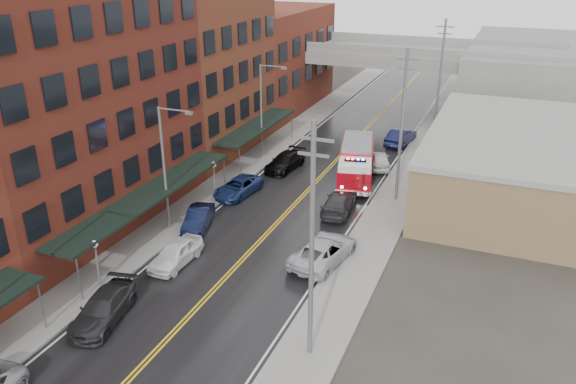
% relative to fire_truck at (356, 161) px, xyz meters
% --- Properties ---
extents(road, '(11.00, 160.00, 0.02)m').
position_rel_fire_truck_xyz_m(road, '(-2.99, -8.15, -1.71)').
color(road, black).
rests_on(road, ground).
extents(sidewalk_left, '(3.00, 160.00, 0.15)m').
position_rel_fire_truck_xyz_m(sidewalk_left, '(-10.29, -8.15, -1.65)').
color(sidewalk_left, slate).
rests_on(sidewalk_left, ground).
extents(sidewalk_right, '(3.00, 160.00, 0.15)m').
position_rel_fire_truck_xyz_m(sidewalk_right, '(4.31, -8.15, -1.65)').
color(sidewalk_right, slate).
rests_on(sidewalk_right, ground).
extents(curb_left, '(0.30, 160.00, 0.15)m').
position_rel_fire_truck_xyz_m(curb_left, '(-8.64, -8.15, -1.65)').
color(curb_left, gray).
rests_on(curb_left, ground).
extents(curb_right, '(0.30, 160.00, 0.15)m').
position_rel_fire_truck_xyz_m(curb_right, '(2.66, -8.15, -1.65)').
color(curb_right, gray).
rests_on(curb_right, ground).
extents(brick_building_b, '(9.00, 20.00, 18.00)m').
position_rel_fire_truck_xyz_m(brick_building_b, '(-16.29, -15.15, 7.28)').
color(brick_building_b, '#5B1D18').
rests_on(brick_building_b, ground).
extents(brick_building_c, '(9.00, 15.00, 15.00)m').
position_rel_fire_truck_xyz_m(brick_building_c, '(-16.29, 2.35, 5.78)').
color(brick_building_c, '#5D2A1B').
rests_on(brick_building_c, ground).
extents(brick_building_far, '(9.00, 20.00, 12.00)m').
position_rel_fire_truck_xyz_m(brick_building_far, '(-16.29, 19.85, 4.28)').
color(brick_building_far, maroon).
rests_on(brick_building_far, ground).
extents(tan_building, '(14.00, 22.00, 5.00)m').
position_rel_fire_truck_xyz_m(tan_building, '(13.01, 1.85, 0.78)').
color(tan_building, brown).
rests_on(tan_building, ground).
extents(right_far_block, '(18.00, 30.00, 8.00)m').
position_rel_fire_truck_xyz_m(right_far_block, '(15.01, 31.85, 2.28)').
color(right_far_block, slate).
rests_on(right_far_block, ground).
extents(awning_1, '(2.60, 18.00, 3.09)m').
position_rel_fire_truck_xyz_m(awning_1, '(-10.48, -15.15, 1.27)').
color(awning_1, black).
rests_on(awning_1, ground).
extents(awning_2, '(2.60, 13.00, 3.09)m').
position_rel_fire_truck_xyz_m(awning_2, '(-10.48, 2.35, 1.26)').
color(awning_2, black).
rests_on(awning_2, ground).
extents(globe_lamp_1, '(0.44, 0.44, 3.12)m').
position_rel_fire_truck_xyz_m(globe_lamp_1, '(-9.39, -22.15, 0.59)').
color(globe_lamp_1, '#59595B').
rests_on(globe_lamp_1, ground).
extents(globe_lamp_2, '(0.44, 0.44, 3.12)m').
position_rel_fire_truck_xyz_m(globe_lamp_2, '(-9.39, -8.15, 0.59)').
color(globe_lamp_2, '#59595B').
rests_on(globe_lamp_2, ground).
extents(street_lamp_1, '(2.64, 0.22, 9.00)m').
position_rel_fire_truck_xyz_m(street_lamp_1, '(-9.54, -14.15, 3.46)').
color(street_lamp_1, '#59595B').
rests_on(street_lamp_1, ground).
extents(street_lamp_2, '(2.64, 0.22, 9.00)m').
position_rel_fire_truck_xyz_m(street_lamp_2, '(-9.54, 1.85, 3.46)').
color(street_lamp_2, '#59595B').
rests_on(street_lamp_2, ground).
extents(utility_pole_0, '(1.80, 0.24, 12.00)m').
position_rel_fire_truck_xyz_m(utility_pole_0, '(4.21, -23.15, 4.58)').
color(utility_pole_0, '#59595B').
rests_on(utility_pole_0, ground).
extents(utility_pole_1, '(1.80, 0.24, 12.00)m').
position_rel_fire_truck_xyz_m(utility_pole_1, '(4.21, -3.15, 4.58)').
color(utility_pole_1, '#59595B').
rests_on(utility_pole_1, ground).
extents(utility_pole_2, '(1.80, 0.24, 12.00)m').
position_rel_fire_truck_xyz_m(utility_pole_2, '(4.21, 16.85, 4.58)').
color(utility_pole_2, '#59595B').
rests_on(utility_pole_2, ground).
extents(overpass, '(40.00, 10.00, 7.50)m').
position_rel_fire_truck_xyz_m(overpass, '(-2.99, 23.85, 4.26)').
color(overpass, slate).
rests_on(overpass, ground).
extents(fire_truck, '(5.01, 9.12, 3.18)m').
position_rel_fire_truck_xyz_m(fire_truck, '(0.00, 0.00, 0.00)').
color(fire_truck, '#950610').
rests_on(fire_truck, ground).
extents(parked_car_left_3, '(3.02, 5.41, 1.48)m').
position_rel_fire_truck_xyz_m(parked_car_left_3, '(-7.06, -24.68, -0.98)').
color(parked_car_left_3, black).
rests_on(parked_car_left_3, ground).
extents(parked_car_left_4, '(1.90, 4.50, 1.52)m').
position_rel_fire_truck_xyz_m(parked_car_left_4, '(-6.69, -18.12, -0.96)').
color(parked_car_left_4, white).
rests_on(parked_car_left_4, ground).
extents(parked_car_left_5, '(2.63, 4.57, 1.43)m').
position_rel_fire_truck_xyz_m(parked_car_left_5, '(-7.99, -13.12, -1.01)').
color(parked_car_left_5, black).
rests_on(parked_car_left_5, ground).
extents(parked_car_left_6, '(2.86, 5.19, 1.37)m').
position_rel_fire_truck_xyz_m(parked_car_left_6, '(-7.97, -6.83, -1.04)').
color(parked_car_left_6, navy).
rests_on(parked_car_left_6, ground).
extents(parked_car_left_7, '(2.65, 5.33, 1.49)m').
position_rel_fire_truck_xyz_m(parked_car_left_7, '(-6.64, -0.00, -0.98)').
color(parked_car_left_7, black).
rests_on(parked_car_left_7, ground).
extents(parked_car_right_0, '(3.58, 6.15, 1.61)m').
position_rel_fire_truck_xyz_m(parked_car_right_0, '(1.93, -14.35, -0.92)').
color(parked_car_right_0, '#B2B5BA').
rests_on(parked_car_right_0, ground).
extents(parked_car_right_1, '(2.49, 5.23, 1.47)m').
position_rel_fire_truck_xyz_m(parked_car_right_1, '(0.61, -6.85, -0.99)').
color(parked_car_right_1, '#2B2B2E').
rests_on(parked_car_right_1, ground).
extents(parked_car_right_2, '(3.09, 4.83, 1.53)m').
position_rel_fire_truck_xyz_m(parked_car_right_2, '(1.21, 3.65, -0.96)').
color(parked_car_right_2, silver).
rests_on(parked_car_right_2, ground).
extents(parked_car_right_3, '(2.49, 5.29, 1.68)m').
position_rel_fire_truck_xyz_m(parked_car_right_3, '(1.67, 10.99, -0.89)').
color(parked_car_right_3, '#0E1133').
rests_on(parked_car_right_3, ground).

